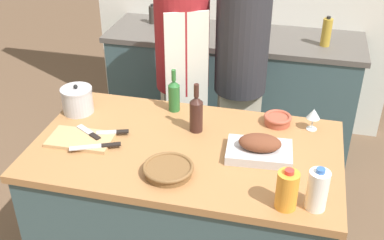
{
  "coord_description": "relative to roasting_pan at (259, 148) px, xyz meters",
  "views": [
    {
      "loc": [
        0.5,
        -1.94,
        2.23
      ],
      "look_at": [
        0.0,
        0.13,
        0.95
      ],
      "focal_mm": 45.0,
      "sensor_mm": 36.0,
      "label": 1
    }
  ],
  "objects": [
    {
      "name": "person_cook_guest",
      "position": [
        -0.22,
        0.84,
        -0.0
      ],
      "size": [
        0.33,
        0.33,
        1.65
      ],
      "rotation": [
        0.0,
        0.0,
        0.28
      ],
      "color": "beige",
      "rests_on": "ground_plane"
    },
    {
      "name": "knife_bread",
      "position": [
        -0.76,
        0.01,
        -0.02
      ],
      "size": [
        0.17,
        0.08,
        0.01
      ],
      "color": "#B7B7BC",
      "rests_on": "cutting_board"
    },
    {
      "name": "condiment_bottle_tall",
      "position": [
        -1.04,
        1.57,
        0.07
      ],
      "size": [
        0.05,
        0.05,
        0.16
      ],
      "color": "#332D28",
      "rests_on": "back_counter"
    },
    {
      "name": "wine_bottle_dark",
      "position": [
        -0.52,
        0.34,
        0.05
      ],
      "size": [
        0.06,
        0.06,
        0.25
      ],
      "color": "#28662D",
      "rests_on": "kitchen_island"
    },
    {
      "name": "juice_jug",
      "position": [
        0.15,
        -0.34,
        0.04
      ],
      "size": [
        0.09,
        0.09,
        0.19
      ],
      "color": "orange",
      "rests_on": "kitchen_island"
    },
    {
      "name": "wine_bottle_green",
      "position": [
        -0.35,
        0.16,
        0.06
      ],
      "size": [
        0.07,
        0.07,
        0.27
      ],
      "color": "#381E19",
      "rests_on": "kitchen_island"
    },
    {
      "name": "milk_jug",
      "position": [
        0.27,
        -0.32,
        0.05
      ],
      "size": [
        0.09,
        0.09,
        0.2
      ],
      "color": "white",
      "rests_on": "kitchen_island"
    },
    {
      "name": "wicker_basket",
      "position": [
        -0.39,
        -0.24,
        -0.02
      ],
      "size": [
        0.24,
        0.24,
        0.05
      ],
      "color": "brown",
      "rests_on": "kitchen_island"
    },
    {
      "name": "knife_chef",
      "position": [
        -0.79,
        -0.14,
        -0.02
      ],
      "size": [
        0.24,
        0.13,
        0.01
      ],
      "color": "#B7B7BC",
      "rests_on": "cutting_board"
    },
    {
      "name": "mixing_bowl",
      "position": [
        0.06,
        0.32,
        -0.02
      ],
      "size": [
        0.15,
        0.15,
        0.05
      ],
      "color": "#A84C38",
      "rests_on": "kitchen_island"
    },
    {
      "name": "knife_paring",
      "position": [
        -0.88,
        -0.03,
        -0.02
      ],
      "size": [
        0.17,
        0.12,
        0.01
      ],
      "color": "#B7B7BC",
      "rests_on": "cutting_board"
    },
    {
      "name": "condiment_bottle_extra",
      "position": [
        0.3,
        1.41,
        0.1
      ],
      "size": [
        0.07,
        0.07,
        0.22
      ],
      "color": "#B28E2D",
      "rests_on": "back_counter"
    },
    {
      "name": "wine_glass_left",
      "position": [
        0.24,
        0.31,
        0.05
      ],
      "size": [
        0.07,
        0.07,
        0.12
      ],
      "color": "silver",
      "rests_on": "kitchen_island"
    },
    {
      "name": "kitchen_island",
      "position": [
        -0.37,
        -0.01,
        -0.48
      ],
      "size": [
        1.54,
        0.88,
        0.87
      ],
      "color": "#3D565B",
      "rests_on": "ground_plane"
    },
    {
      "name": "back_counter",
      "position": [
        -0.37,
        1.47,
        -0.46
      ],
      "size": [
        1.93,
        0.6,
        0.92
      ],
      "color": "#3D565B",
      "rests_on": "ground_plane"
    },
    {
      "name": "cutting_board",
      "position": [
        -0.9,
        -0.08,
        -0.03
      ],
      "size": [
        0.33,
        0.2,
        0.02
      ],
      "color": "tan",
      "rests_on": "kitchen_island"
    },
    {
      "name": "person_cook_aproned",
      "position": [
        -0.6,
        0.82,
        -0.02
      ],
      "size": [
        0.37,
        0.38,
        1.63
      ],
      "rotation": [
        0.0,
        0.0,
        0.43
      ],
      "color": "beige",
      "rests_on": "ground_plane"
    },
    {
      "name": "stock_pot",
      "position": [
        -1.04,
        0.19,
        0.03
      ],
      "size": [
        0.17,
        0.17,
        0.17
      ],
      "color": "#B7B7BC",
      "rests_on": "kitchen_island"
    },
    {
      "name": "roasting_pan",
      "position": [
        0.0,
        0.0,
        0.0
      ],
      "size": [
        0.33,
        0.24,
        0.11
      ],
      "color": "#BCBCC1",
      "rests_on": "kitchen_island"
    },
    {
      "name": "condiment_bottle_short",
      "position": [
        -0.81,
        1.56,
        0.07
      ],
      "size": [
        0.05,
        0.05,
        0.16
      ],
      "color": "maroon",
      "rests_on": "back_counter"
    }
  ]
}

